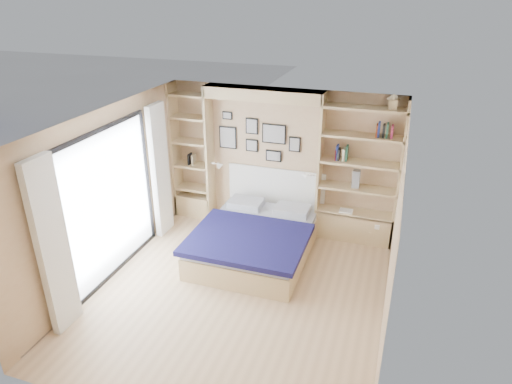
% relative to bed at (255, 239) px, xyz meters
% --- Properties ---
extents(ground, '(4.50, 4.50, 0.00)m').
position_rel_bed_xyz_m(ground, '(0.10, -1.05, -0.28)').
color(ground, tan).
rests_on(ground, ground).
extents(room_shell, '(4.50, 4.50, 4.50)m').
position_rel_bed_xyz_m(room_shell, '(-0.29, 0.47, 0.80)').
color(room_shell, tan).
rests_on(room_shell, ground).
extents(bed, '(1.77, 2.29, 1.07)m').
position_rel_bed_xyz_m(bed, '(0.00, 0.00, 0.00)').
color(bed, tan).
rests_on(bed, ground).
extents(photo_gallery, '(1.48, 0.02, 0.82)m').
position_rel_bed_xyz_m(photo_gallery, '(-0.36, 1.17, 1.32)').
color(photo_gallery, black).
rests_on(photo_gallery, ground).
extents(reading_lamps, '(1.92, 0.12, 0.15)m').
position_rel_bed_xyz_m(reading_lamps, '(-0.20, 0.95, 0.82)').
color(reading_lamps, silver).
rests_on(reading_lamps, ground).
extents(shelf_decor, '(3.56, 0.23, 2.03)m').
position_rel_bed_xyz_m(shelf_decor, '(1.28, 1.01, 1.42)').
color(shelf_decor, '#A51E1E').
rests_on(shelf_decor, ground).
extents(deck, '(3.20, 4.00, 0.05)m').
position_rel_bed_xyz_m(deck, '(-3.50, -1.05, -0.28)').
color(deck, '#6D5E50').
rests_on(deck, ground).
extents(deck_chair, '(0.63, 0.91, 0.85)m').
position_rel_bed_xyz_m(deck_chair, '(-3.35, -0.26, 0.12)').
color(deck_chair, tan).
rests_on(deck_chair, ground).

